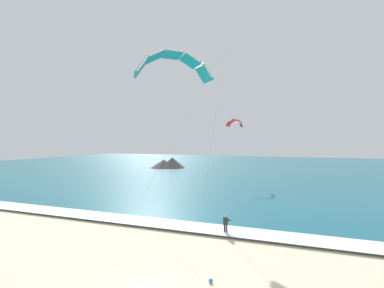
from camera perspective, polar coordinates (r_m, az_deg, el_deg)
The scene contains 8 objects.
sea at distance 85.72m, azimuth 17.08°, elevation -4.40°, with size 200.00×120.00×0.20m, color #146075.
surf_foam at distance 28.32m, azimuth 4.90°, elevation -14.84°, with size 200.00×3.09×0.04m, color white.
surfboard at distance 27.73m, azimuth 5.95°, elevation -15.60°, with size 0.89×1.47×0.09m.
kitesurfer at distance 27.50m, azimuth 5.97°, elevation -13.76°, with size 0.64×0.63×1.69m.
kite_primary at distance 38.25m, azimuth -3.33°, elevation 14.15°, with size 12.11×11.40×16.88m.
kite_distant at distance 59.08m, azimuth 7.67°, elevation 3.86°, with size 2.36×3.96×1.53m.
headland_left at distance 86.82m, azimuth -4.29°, elevation -3.47°, with size 9.64×9.07×2.99m.
beach_ball at distance 19.21m, azimuth 3.33°, elevation -22.95°, with size 0.24×0.24×0.24m, color #337FE5.
Camera 1 is at (8.33, -13.97, 7.87)m, focal length 30.21 mm.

